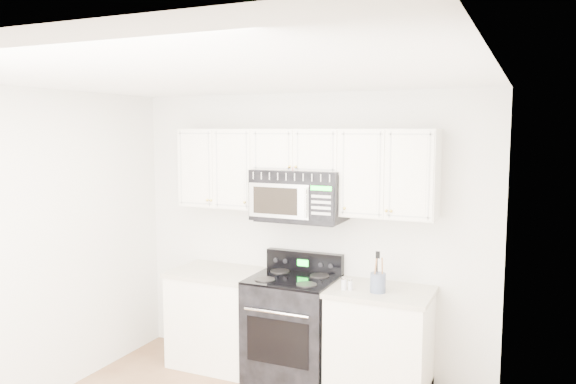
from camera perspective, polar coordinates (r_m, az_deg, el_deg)
The scene contains 9 objects.
room at distance 3.79m, azimuth -8.10°, elevation -8.47°, with size 3.51×3.51×2.61m.
base_cabinet_left at distance 5.62m, azimuth -7.08°, elevation -12.79°, with size 0.86×0.65×0.92m.
base_cabinet_right at distance 5.03m, azimuth 9.34°, elevation -15.17°, with size 0.86×0.65×0.92m.
range at distance 5.25m, azimuth 0.49°, elevation -13.47°, with size 0.76×0.69×1.12m.
upper_cabinets at distance 5.08m, azimuth 1.31°, elevation 2.64°, with size 2.44×0.37×0.75m.
microwave at distance 5.06m, azimuth 1.15°, elevation -0.29°, with size 0.82×0.46×0.46m.
utensil_crock at distance 4.77m, azimuth 9.12°, elevation -9.03°, with size 0.13×0.13×0.34m.
shaker_salt at distance 4.80m, azimuth 5.70°, elevation -9.23°, with size 0.05×0.05×0.11m.
shaker_pepper at distance 4.81m, azimuth 6.34°, elevation -9.30°, with size 0.04×0.04×0.10m.
Camera 1 is at (1.95, -3.10, 2.27)m, focal length 35.00 mm.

